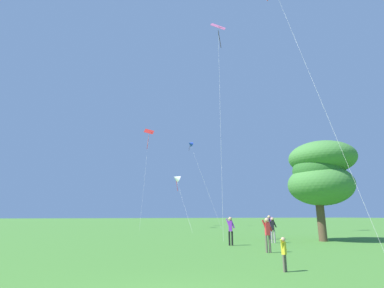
{
  "coord_description": "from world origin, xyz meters",
  "views": [
    {
      "loc": [
        -1.21,
        -5.31,
        1.77
      ],
      "look_at": [
        10.64,
        32.23,
        11.52
      ],
      "focal_mm": 27.05,
      "sensor_mm": 36.0,
      "label": 1
    }
  ],
  "objects_px": {
    "kite_red_high": "(149,136)",
    "person_with_spool": "(269,225)",
    "kite_blue_delta": "(190,144)",
    "person_far_back": "(273,227)",
    "tree_left_oak": "(320,172)",
    "kite_pink_low": "(219,34)",
    "person_near_tree": "(267,231)",
    "person_in_red_shirt": "(230,228)",
    "kite_white_distant": "(176,178)",
    "person_child_small": "(284,251)"
  },
  "relations": [
    {
      "from": "kite_red_high",
      "to": "tree_left_oak",
      "type": "xyz_separation_m",
      "value": [
        8.23,
        -31.07,
        -10.26
      ]
    },
    {
      "from": "kite_pink_low",
      "to": "person_in_red_shirt",
      "type": "xyz_separation_m",
      "value": [
        -4.48,
        -11.39,
        -22.06
      ]
    },
    {
      "from": "kite_white_distant",
      "to": "kite_blue_delta",
      "type": "distance_m",
      "value": 8.95
    },
    {
      "from": "kite_white_distant",
      "to": "kite_blue_delta",
      "type": "relative_size",
      "value": 0.86
    },
    {
      "from": "kite_white_distant",
      "to": "tree_left_oak",
      "type": "relative_size",
      "value": 1.72
    },
    {
      "from": "kite_blue_delta",
      "to": "person_in_red_shirt",
      "type": "relative_size",
      "value": 8.67
    },
    {
      "from": "person_near_tree",
      "to": "person_in_red_shirt",
      "type": "bearing_deg",
      "value": 94.29
    },
    {
      "from": "kite_blue_delta",
      "to": "person_far_back",
      "type": "bearing_deg",
      "value": -96.46
    },
    {
      "from": "kite_red_high",
      "to": "kite_white_distant",
      "type": "bearing_deg",
      "value": -59.87
    },
    {
      "from": "kite_red_high",
      "to": "person_child_small",
      "type": "bearing_deg",
      "value": -92.13
    },
    {
      "from": "kite_blue_delta",
      "to": "person_far_back",
      "type": "xyz_separation_m",
      "value": [
        -3.35,
        -29.61,
        -13.04
      ]
    },
    {
      "from": "person_with_spool",
      "to": "tree_left_oak",
      "type": "height_order",
      "value": "tree_left_oak"
    },
    {
      "from": "kite_white_distant",
      "to": "person_in_red_shirt",
      "type": "bearing_deg",
      "value": -96.95
    },
    {
      "from": "person_in_red_shirt",
      "to": "tree_left_oak",
      "type": "distance_m",
      "value": 8.76
    },
    {
      "from": "kite_white_distant",
      "to": "person_with_spool",
      "type": "distance_m",
      "value": 23.13
    },
    {
      "from": "person_far_back",
      "to": "person_with_spool",
      "type": "relative_size",
      "value": 0.92
    },
    {
      "from": "kite_red_high",
      "to": "kite_pink_low",
      "type": "height_order",
      "value": "kite_pink_low"
    },
    {
      "from": "person_with_spool",
      "to": "kite_red_high",
      "type": "bearing_deg",
      "value": 100.64
    },
    {
      "from": "kite_white_distant",
      "to": "person_in_red_shirt",
      "type": "relative_size",
      "value": 7.44
    },
    {
      "from": "kite_white_distant",
      "to": "kite_blue_delta",
      "type": "xyz_separation_m",
      "value": [
        3.64,
        4.64,
        6.74
      ]
    },
    {
      "from": "person_near_tree",
      "to": "person_in_red_shirt",
      "type": "xyz_separation_m",
      "value": [
        -0.28,
        3.73,
        0.01
      ]
    },
    {
      "from": "kite_red_high",
      "to": "person_near_tree",
      "type": "height_order",
      "value": "kite_red_high"
    },
    {
      "from": "person_in_red_shirt",
      "to": "person_child_small",
      "type": "xyz_separation_m",
      "value": [
        -1.91,
        -8.22,
        -0.36
      ]
    },
    {
      "from": "person_near_tree",
      "to": "person_far_back",
      "type": "distance_m",
      "value": 5.41
    },
    {
      "from": "kite_red_high",
      "to": "person_with_spool",
      "type": "xyz_separation_m",
      "value": [
        5.32,
        -28.33,
        -14.1
      ]
    },
    {
      "from": "kite_blue_delta",
      "to": "person_far_back",
      "type": "height_order",
      "value": "kite_blue_delta"
    },
    {
      "from": "person_child_small",
      "to": "person_far_back",
      "type": "bearing_deg",
      "value": 59.13
    },
    {
      "from": "person_in_red_shirt",
      "to": "person_far_back",
      "type": "relative_size",
      "value": 1.02
    },
    {
      "from": "person_with_spool",
      "to": "tree_left_oak",
      "type": "xyz_separation_m",
      "value": [
        2.91,
        -2.74,
        3.84
      ]
    },
    {
      "from": "person_in_red_shirt",
      "to": "kite_red_high",
      "type": "bearing_deg",
      "value": 90.76
    },
    {
      "from": "kite_white_distant",
      "to": "person_near_tree",
      "type": "xyz_separation_m",
      "value": [
        -2.85,
        -29.39,
        -6.28
      ]
    },
    {
      "from": "person_in_red_shirt",
      "to": "person_with_spool",
      "type": "height_order",
      "value": "person_with_spool"
    },
    {
      "from": "kite_white_distant",
      "to": "tree_left_oak",
      "type": "xyz_separation_m",
      "value": [
        4.68,
        -24.96,
        -2.37
      ]
    },
    {
      "from": "person_near_tree",
      "to": "person_in_red_shirt",
      "type": "distance_m",
      "value": 3.74
    },
    {
      "from": "kite_white_distant",
      "to": "person_in_red_shirt",
      "type": "distance_m",
      "value": 26.6
    },
    {
      "from": "tree_left_oak",
      "to": "kite_pink_low",
      "type": "bearing_deg",
      "value": 107.31
    },
    {
      "from": "kite_pink_low",
      "to": "kite_blue_delta",
      "type": "bearing_deg",
      "value": 83.1
    },
    {
      "from": "kite_white_distant",
      "to": "kite_blue_delta",
      "type": "height_order",
      "value": "kite_blue_delta"
    },
    {
      "from": "kite_white_distant",
      "to": "person_in_red_shirt",
      "type": "xyz_separation_m",
      "value": [
        -3.13,
        -25.65,
        -6.27
      ]
    },
    {
      "from": "person_in_red_shirt",
      "to": "person_far_back",
      "type": "distance_m",
      "value": 3.48
    },
    {
      "from": "person_near_tree",
      "to": "person_far_back",
      "type": "height_order",
      "value": "person_near_tree"
    },
    {
      "from": "kite_red_high",
      "to": "person_far_back",
      "type": "relative_size",
      "value": 10.22
    },
    {
      "from": "kite_red_high",
      "to": "tree_left_oak",
      "type": "distance_m",
      "value": 33.74
    },
    {
      "from": "kite_red_high",
      "to": "kite_pink_low",
      "type": "distance_m",
      "value": 22.4
    },
    {
      "from": "person_near_tree",
      "to": "tree_left_oak",
      "type": "relative_size",
      "value": 0.23
    },
    {
      "from": "person_in_red_shirt",
      "to": "tree_left_oak",
      "type": "relative_size",
      "value": 0.23
    },
    {
      "from": "kite_red_high",
      "to": "person_with_spool",
      "type": "relative_size",
      "value": 9.44
    },
    {
      "from": "person_far_back",
      "to": "kite_blue_delta",
      "type": "bearing_deg",
      "value": 83.54
    },
    {
      "from": "person_near_tree",
      "to": "tree_left_oak",
      "type": "distance_m",
      "value": 9.57
    },
    {
      "from": "tree_left_oak",
      "to": "kite_blue_delta",
      "type": "bearing_deg",
      "value": 92.02
    }
  ]
}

